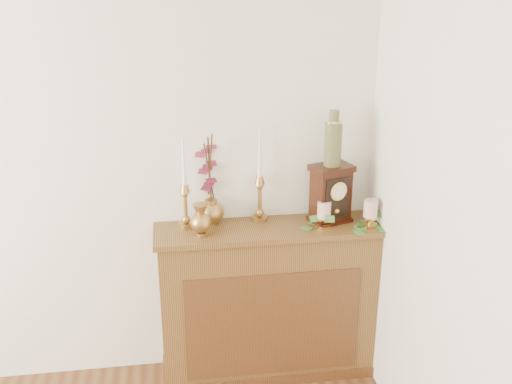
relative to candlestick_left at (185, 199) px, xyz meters
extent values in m
cube|color=brown|center=(0.44, -0.07, -0.64)|extent=(1.20, 0.30, 0.90)
cube|color=brown|center=(0.44, -0.22, -0.69)|extent=(0.96, 0.01, 0.63)
cube|color=brown|center=(0.44, -0.07, -0.18)|extent=(1.24, 0.34, 0.03)
cube|color=brown|center=(0.44, -0.07, -1.06)|extent=(1.23, 0.33, 0.06)
cylinder|color=tan|center=(0.00, 0.00, -0.15)|extent=(0.08, 0.08, 0.02)
sphere|color=tan|center=(0.00, 0.00, -0.12)|extent=(0.05, 0.05, 0.05)
cylinder|color=tan|center=(0.00, 0.00, -0.05)|extent=(0.02, 0.02, 0.14)
sphere|color=tan|center=(0.00, 0.00, 0.03)|extent=(0.04, 0.04, 0.04)
cone|color=tan|center=(0.00, 0.00, 0.06)|extent=(0.05, 0.05, 0.04)
cone|color=white|center=(0.00, 0.00, 0.20)|extent=(0.02, 0.02, 0.26)
cylinder|color=tan|center=(0.41, 0.03, -0.15)|extent=(0.09, 0.09, 0.02)
sphere|color=tan|center=(0.41, 0.03, -0.12)|extent=(0.05, 0.05, 0.05)
cylinder|color=tan|center=(0.41, 0.03, -0.04)|extent=(0.02, 0.02, 0.15)
sphere|color=tan|center=(0.41, 0.03, 0.04)|extent=(0.04, 0.04, 0.04)
cone|color=tan|center=(0.41, 0.03, 0.07)|extent=(0.06, 0.06, 0.04)
cone|color=white|center=(0.41, 0.03, 0.23)|extent=(0.02, 0.02, 0.27)
cylinder|color=tan|center=(0.07, -0.13, -0.15)|extent=(0.06, 0.06, 0.02)
sphere|color=tan|center=(0.07, -0.13, -0.09)|extent=(0.11, 0.11, 0.11)
cone|color=tan|center=(0.07, -0.13, -0.01)|extent=(0.08, 0.08, 0.05)
cylinder|color=tan|center=(0.14, 0.02, -0.16)|extent=(0.06, 0.06, 0.01)
ellipsoid|color=tan|center=(0.14, 0.02, -0.10)|extent=(0.14, 0.14, 0.12)
cylinder|color=tan|center=(0.14, 0.02, -0.04)|extent=(0.07, 0.07, 0.03)
cylinder|color=#472819|center=(0.13, 0.03, 0.14)|extent=(0.06, 0.08, 0.34)
cylinder|color=#472819|center=(0.14, 0.03, 0.15)|extent=(0.02, 0.07, 0.37)
cylinder|color=#472819|center=(0.14, 0.03, 0.17)|extent=(0.03, 0.13, 0.39)
cylinder|color=gold|center=(0.73, -0.12, -0.15)|extent=(0.08, 0.08, 0.01)
cylinder|color=gold|center=(0.73, -0.12, -0.13)|extent=(0.02, 0.02, 0.04)
cylinder|color=gold|center=(0.73, -0.12, -0.11)|extent=(0.08, 0.08, 0.01)
cylinder|color=#FFE7C7|center=(0.73, -0.12, -0.06)|extent=(0.07, 0.07, 0.09)
cylinder|color=#472819|center=(0.73, -0.12, -0.01)|extent=(0.00, 0.00, 0.01)
cylinder|color=gold|center=(0.98, -0.14, -0.15)|extent=(0.08, 0.08, 0.01)
cylinder|color=gold|center=(0.98, -0.14, -0.13)|extent=(0.02, 0.02, 0.04)
cylinder|color=gold|center=(0.98, -0.14, -0.11)|extent=(0.08, 0.08, 0.01)
cylinder|color=#FFE7C7|center=(0.98, -0.14, -0.06)|extent=(0.07, 0.07, 0.09)
cylinder|color=#472819|center=(0.98, -0.14, 0.00)|extent=(0.00, 0.00, 0.01)
cube|color=#3A752C|center=(0.63, -0.14, -0.16)|extent=(0.07, 0.06, 0.00)
cube|color=#3A752C|center=(1.08, -0.13, -0.16)|extent=(0.07, 0.07, 0.00)
cube|color=#3A752C|center=(0.64, -0.12, -0.16)|extent=(0.07, 0.07, 0.00)
cube|color=#3A752C|center=(0.96, -0.10, -0.16)|extent=(0.07, 0.07, 0.00)
cube|color=#3A752C|center=(0.73, -0.20, -0.16)|extent=(0.06, 0.07, 0.00)
cube|color=#3A752C|center=(0.94, -0.15, -0.16)|extent=(0.06, 0.05, 0.00)
cube|color=#3A752C|center=(0.85, -0.14, -0.16)|extent=(0.07, 0.07, 0.00)
cube|color=#3A752C|center=(0.85, -0.22, -0.16)|extent=(0.07, 0.06, 0.00)
cube|color=#3A752C|center=(1.00, -0.14, -0.16)|extent=(0.06, 0.07, 0.00)
cube|color=#3A752C|center=(0.69, -0.05, -0.16)|extent=(0.07, 0.07, 0.00)
cube|color=#3A752C|center=(0.86, -0.07, -0.16)|extent=(0.06, 0.05, 0.00)
cube|color=#3A752C|center=(0.94, -0.13, -0.16)|extent=(0.07, 0.07, 0.00)
cube|color=#3A752C|center=(0.87, -0.15, -0.16)|extent=(0.05, 0.06, 0.00)
cube|color=#3A752C|center=(0.78, -0.22, -0.16)|extent=(0.05, 0.06, 0.00)
cube|color=#3A752C|center=(1.05, -0.09, -0.16)|extent=(0.07, 0.06, 0.00)
cube|color=#3A752C|center=(0.68, -0.12, -0.11)|extent=(0.06, 0.05, 0.03)
cube|color=#3A752C|center=(0.75, -0.19, -0.08)|extent=(0.04, 0.06, 0.03)
cube|color=#3A752C|center=(1.03, -0.13, -0.10)|extent=(0.06, 0.05, 0.03)
cube|color=black|center=(0.79, -0.04, -0.15)|extent=(0.25, 0.21, 0.02)
cube|color=black|center=(0.79, -0.04, -0.01)|extent=(0.23, 0.19, 0.28)
cube|color=black|center=(0.79, -0.04, 0.15)|extent=(0.25, 0.21, 0.03)
cube|color=black|center=(0.81, -0.10, 0.00)|extent=(0.14, 0.06, 0.23)
cylinder|color=gold|center=(0.81, -0.11, 0.04)|extent=(0.10, 0.04, 0.10)
cylinder|color=silver|center=(0.81, -0.11, 0.04)|extent=(0.07, 0.03, 0.08)
sphere|color=gold|center=(0.81, -0.10, -0.08)|extent=(0.03, 0.03, 0.03)
cylinder|color=#193227|center=(0.79, -0.04, 0.28)|extent=(0.09, 0.09, 0.23)
cylinder|color=#193227|center=(0.79, -0.04, 0.42)|extent=(0.05, 0.05, 0.08)
cylinder|color=#D7B67C|center=(0.79, -0.04, 0.40)|extent=(0.07, 0.07, 0.02)
camera|label=1|loc=(-0.06, -2.98, 1.17)|focal=42.00mm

